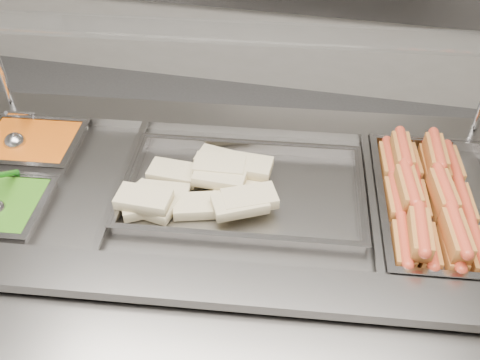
% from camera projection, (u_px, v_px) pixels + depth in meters
% --- Properties ---
extents(steam_counter, '(2.12, 1.11, 0.97)m').
position_uv_depth(steam_counter, '(226.00, 280.00, 2.01)').
color(steam_counter, slate).
rests_on(steam_counter, ground).
extents(tray_rail, '(1.96, 0.60, 0.06)m').
position_uv_depth(tray_rail, '(196.00, 350.00, 1.31)').
color(tray_rail, gray).
rests_on(tray_rail, steam_counter).
extents(sneeze_guard, '(1.81, 0.51, 0.48)m').
position_uv_depth(sneeze_guard, '(230.00, 35.00, 1.60)').
color(sneeze_guard, silver).
rests_on(sneeze_guard, steam_counter).
extents(pan_hotdogs, '(0.43, 0.63, 0.11)m').
position_uv_depth(pan_hotdogs, '(438.00, 210.00, 1.67)').
color(pan_hotdogs, gray).
rests_on(pan_hotdogs, steam_counter).
extents(pan_wraps, '(0.78, 0.51, 0.08)m').
position_uv_depth(pan_wraps, '(243.00, 193.00, 1.70)').
color(pan_wraps, gray).
rests_on(pan_wraps, steam_counter).
extents(pan_beans, '(0.35, 0.29, 0.11)m').
position_uv_depth(pan_beans, '(33.00, 151.00, 1.89)').
color(pan_beans, gray).
rests_on(pan_beans, steam_counter).
extents(hotdogs_in_buns, '(0.32, 0.58, 0.13)m').
position_uv_depth(hotdogs_in_buns, '(429.00, 197.00, 1.63)').
color(hotdogs_in_buns, '#AE6B24').
rests_on(hotdogs_in_buns, pan_hotdogs).
extents(tortilla_wraps, '(0.49, 0.39, 0.07)m').
position_uv_depth(tortilla_wraps, '(198.00, 188.00, 1.67)').
color(tortilla_wraps, '#CEB98A').
rests_on(tortilla_wraps, pan_wraps).
extents(ladle, '(0.08, 0.21, 0.16)m').
position_uv_depth(ladle, '(16.00, 141.00, 1.84)').
color(ladle, '#A9A9AE').
rests_on(ladle, pan_beans).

